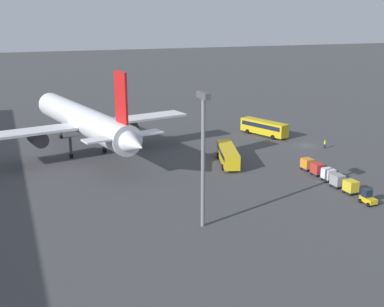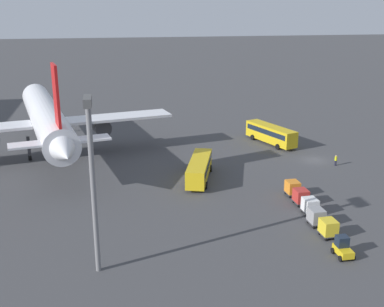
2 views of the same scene
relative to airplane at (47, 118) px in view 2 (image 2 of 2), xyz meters
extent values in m
plane|color=#424244|center=(-10.54, -43.32, -6.56)|extent=(600.00, 600.00, 0.00)
cylinder|color=silver|center=(0.53, 0.11, 0.11)|extent=(39.81, 13.05, 5.13)
cone|color=silver|center=(21.17, 4.38, 0.11)|extent=(6.51, 5.92, 4.87)
cone|color=silver|center=(-20.36, -4.21, 0.11)|extent=(7.47, 5.87, 4.62)
cube|color=silver|center=(0.96, -11.72, -0.53)|extent=(8.73, 18.88, 0.44)
cube|color=red|center=(-16.92, -3.50, 6.78)|extent=(3.95, 1.15, 8.21)
cube|color=silver|center=(-17.30, -3.58, 0.62)|extent=(5.42, 13.62, 0.28)
cylinder|color=#38383D|center=(1.57, -8.80, -2.16)|extent=(5.22, 3.73, 2.82)
cylinder|color=#38383D|center=(14.10, 2.92, -4.51)|extent=(0.50, 0.50, 4.10)
cylinder|color=black|center=(14.10, 2.92, -6.11)|extent=(0.98, 0.67, 0.90)
cylinder|color=#38383D|center=(-2.08, 2.97, -4.51)|extent=(0.50, 0.50, 4.10)
cylinder|color=black|center=(-2.08, 2.97, -6.11)|extent=(0.98, 0.67, 0.90)
cylinder|color=#38383D|center=(-0.73, -3.56, -4.51)|extent=(0.50, 0.50, 4.10)
cylinder|color=black|center=(-0.73, -3.56, -6.11)|extent=(0.98, 0.67, 0.90)
cube|color=gold|center=(0.26, -39.49, -4.68)|extent=(11.94, 6.47, 2.87)
cube|color=#192333|center=(0.26, -39.49, -4.17)|extent=(11.07, 6.19, 0.92)
cylinder|color=black|center=(3.22, -36.96, -6.06)|extent=(1.04, 0.62, 1.00)
cylinder|color=black|center=(4.15, -39.52, -6.06)|extent=(1.04, 0.62, 1.00)
cylinder|color=black|center=(-3.63, -39.46, -6.06)|extent=(1.04, 0.62, 1.00)
cylinder|color=black|center=(-2.70, -42.02, -6.06)|extent=(1.04, 0.62, 1.00)
cube|color=gold|center=(-15.89, -22.84, -4.83)|extent=(11.98, 6.06, 2.57)
cube|color=#192333|center=(-15.89, -22.84, -4.38)|extent=(11.10, 5.81, 0.82)
cylinder|color=black|center=(-12.00, -22.63, -6.06)|extent=(1.04, 0.59, 1.00)
cylinder|color=black|center=(-12.84, -25.25, -6.06)|extent=(1.04, 0.59, 1.00)
cylinder|color=black|center=(-18.94, -20.43, -6.06)|extent=(1.04, 0.59, 1.00)
cylinder|color=black|center=(-19.77, -23.05, -6.06)|extent=(1.04, 0.59, 1.00)
cube|color=gold|center=(-40.81, -32.93, -5.91)|extent=(2.41, 1.31, 0.70)
cube|color=#192333|center=(-40.39, -32.93, -5.01)|extent=(1.08, 1.17, 1.10)
cylinder|color=black|center=(-39.97, -32.23, -6.26)|extent=(0.60, 0.22, 0.60)
cylinder|color=black|center=(-39.96, -33.63, -6.26)|extent=(0.60, 0.22, 0.60)
cylinder|color=black|center=(-41.65, -32.23, -6.26)|extent=(0.60, 0.22, 0.60)
cylinder|color=black|center=(-41.64, -33.63, -6.26)|extent=(0.60, 0.22, 0.60)
cylinder|color=#1E1E2D|center=(-13.71, -45.50, -6.13)|extent=(0.32, 0.32, 0.85)
cylinder|color=yellow|center=(-13.71, -45.50, -5.38)|extent=(0.38, 0.38, 0.65)
sphere|color=tan|center=(-13.71, -45.50, -4.94)|extent=(0.24, 0.24, 0.24)
cube|color=#38383D|center=(-36.50, -33.32, -6.15)|extent=(2.04, 1.74, 0.10)
cube|color=gold|center=(-36.50, -33.32, -5.30)|extent=(1.94, 1.65, 1.60)
cylinder|color=black|center=(-35.76, -32.66, -6.38)|extent=(0.36, 0.13, 0.36)
cylinder|color=black|center=(-35.72, -33.94, -6.38)|extent=(0.36, 0.13, 0.36)
cylinder|color=black|center=(-37.28, -32.70, -6.38)|extent=(0.36, 0.13, 0.36)
cylinder|color=black|center=(-37.24, -33.98, -6.38)|extent=(0.36, 0.13, 0.36)
cube|color=#38383D|center=(-33.47, -33.25, -6.15)|extent=(2.04, 1.74, 0.10)
cube|color=gray|center=(-33.47, -33.25, -5.30)|extent=(1.94, 1.65, 1.60)
cylinder|color=black|center=(-32.73, -32.59, -6.38)|extent=(0.36, 0.13, 0.36)
cylinder|color=black|center=(-32.69, -33.87, -6.38)|extent=(0.36, 0.13, 0.36)
cylinder|color=black|center=(-34.25, -32.64, -6.38)|extent=(0.36, 0.13, 0.36)
cylinder|color=black|center=(-34.21, -33.92, -6.38)|extent=(0.36, 0.13, 0.36)
cube|color=#38383D|center=(-30.44, -33.80, -6.15)|extent=(2.04, 1.74, 0.10)
cube|color=silver|center=(-30.44, -33.80, -5.30)|extent=(1.94, 1.65, 1.60)
cylinder|color=black|center=(-29.70, -33.14, -6.38)|extent=(0.36, 0.13, 0.36)
cylinder|color=black|center=(-29.66, -34.42, -6.38)|extent=(0.36, 0.13, 0.36)
cylinder|color=black|center=(-31.22, -33.18, -6.38)|extent=(0.36, 0.13, 0.36)
cylinder|color=black|center=(-31.18, -34.46, -6.38)|extent=(0.36, 0.13, 0.36)
cube|color=#38383D|center=(-27.41, -33.88, -6.15)|extent=(2.04, 1.74, 0.10)
cube|color=#B72D28|center=(-27.41, -33.88, -5.30)|extent=(1.94, 1.65, 1.60)
cylinder|color=black|center=(-26.67, -33.21, -6.38)|extent=(0.36, 0.13, 0.36)
cylinder|color=black|center=(-26.63, -34.49, -6.38)|extent=(0.36, 0.13, 0.36)
cylinder|color=black|center=(-28.19, -33.26, -6.38)|extent=(0.36, 0.13, 0.36)
cylinder|color=black|center=(-28.15, -34.54, -6.38)|extent=(0.36, 0.13, 0.36)
cube|color=#38383D|center=(-24.38, -33.94, -6.15)|extent=(2.04, 1.74, 0.10)
cube|color=orange|center=(-24.38, -33.94, -5.30)|extent=(1.94, 1.65, 1.60)
cylinder|color=black|center=(-23.64, -33.28, -6.38)|extent=(0.36, 0.13, 0.36)
cylinder|color=black|center=(-23.60, -34.56, -6.38)|extent=(0.36, 0.13, 0.36)
cylinder|color=black|center=(-25.16, -33.33, -6.38)|extent=(0.36, 0.13, 0.36)
cylinder|color=black|center=(-25.12, -34.60, -6.38)|extent=(0.36, 0.13, 0.36)
cylinder|color=slate|center=(-38.96, -8.25, 1.60)|extent=(0.50, 0.50, 16.31)
cube|color=#4C4C4C|center=(-38.96, -8.25, 10.15)|extent=(2.80, 0.70, 0.80)
camera|label=1|loc=(-90.75, 13.66, 19.16)|focal=45.00mm
camera|label=2|loc=(-81.22, -9.76, 18.37)|focal=45.00mm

